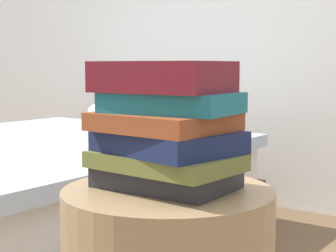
{
  "coord_description": "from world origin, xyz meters",
  "views": [
    {
      "loc": [
        0.62,
        -0.85,
        0.8
      ],
      "look_at": [
        0.0,
        0.0,
        0.68
      ],
      "focal_mm": 57.84,
      "sensor_mm": 36.0,
      "label": 1
    }
  ],
  "objects_px": {
    "bed": "(15,194)",
    "book_teal": "(171,103)",
    "book_navy": "(166,141)",
    "book_maroon": "(163,77)",
    "book_olive": "(164,161)",
    "book_charcoal": "(166,177)",
    "book_rust": "(163,122)"
  },
  "relations": [
    {
      "from": "book_olive",
      "to": "book_navy",
      "type": "relative_size",
      "value": 1.1
    },
    {
      "from": "book_olive",
      "to": "book_rust",
      "type": "relative_size",
      "value": 1.14
    },
    {
      "from": "book_charcoal",
      "to": "book_olive",
      "type": "bearing_deg",
      "value": -67.81
    },
    {
      "from": "bed",
      "to": "book_rust",
      "type": "height_order",
      "value": "book_rust"
    },
    {
      "from": "book_rust",
      "to": "book_olive",
      "type": "bearing_deg",
      "value": -41.19
    },
    {
      "from": "bed",
      "to": "book_maroon",
      "type": "xyz_separation_m",
      "value": [
        1.32,
        -0.66,
        0.55
      ]
    },
    {
      "from": "book_navy",
      "to": "book_maroon",
      "type": "relative_size",
      "value": 1.04
    },
    {
      "from": "book_charcoal",
      "to": "book_rust",
      "type": "distance_m",
      "value": 0.12
    },
    {
      "from": "bed",
      "to": "book_olive",
      "type": "distance_m",
      "value": 1.53
    },
    {
      "from": "bed",
      "to": "book_navy",
      "type": "bearing_deg",
      "value": -26.53
    },
    {
      "from": "bed",
      "to": "book_teal",
      "type": "height_order",
      "value": "book_teal"
    },
    {
      "from": "book_charcoal",
      "to": "book_olive",
      "type": "height_order",
      "value": "book_olive"
    },
    {
      "from": "book_charcoal",
      "to": "book_rust",
      "type": "bearing_deg",
      "value": -72.59
    },
    {
      "from": "book_olive",
      "to": "book_teal",
      "type": "bearing_deg",
      "value": 39.86
    },
    {
      "from": "book_rust",
      "to": "book_teal",
      "type": "height_order",
      "value": "book_teal"
    },
    {
      "from": "book_navy",
      "to": "book_rust",
      "type": "distance_m",
      "value": 0.04
    },
    {
      "from": "book_charcoal",
      "to": "book_navy",
      "type": "bearing_deg",
      "value": -55.89
    },
    {
      "from": "book_charcoal",
      "to": "book_maroon",
      "type": "bearing_deg",
      "value": -77.74
    },
    {
      "from": "book_navy",
      "to": "book_rust",
      "type": "xyz_separation_m",
      "value": [
        -0.0,
        -0.01,
        0.04
      ]
    },
    {
      "from": "book_navy",
      "to": "book_maroon",
      "type": "distance_m",
      "value": 0.13
    },
    {
      "from": "book_rust",
      "to": "book_charcoal",
      "type": "bearing_deg",
      "value": 112.88
    },
    {
      "from": "book_charcoal",
      "to": "book_navy",
      "type": "distance_m",
      "value": 0.08
    },
    {
      "from": "book_charcoal",
      "to": "book_teal",
      "type": "bearing_deg",
      "value": -28.47
    },
    {
      "from": "book_navy",
      "to": "book_teal",
      "type": "xyz_separation_m",
      "value": [
        0.01,
        -0.0,
        0.08
      ]
    },
    {
      "from": "book_navy",
      "to": "book_maroon",
      "type": "xyz_separation_m",
      "value": [
        -0.0,
        -0.01,
        0.13
      ]
    },
    {
      "from": "bed",
      "to": "book_maroon",
      "type": "height_order",
      "value": "book_maroon"
    },
    {
      "from": "book_charcoal",
      "to": "book_teal",
      "type": "height_order",
      "value": "book_teal"
    },
    {
      "from": "book_navy",
      "to": "book_teal",
      "type": "distance_m",
      "value": 0.08
    },
    {
      "from": "bed",
      "to": "book_rust",
      "type": "bearing_deg",
      "value": -26.78
    },
    {
      "from": "book_charcoal",
      "to": "book_maroon",
      "type": "distance_m",
      "value": 0.2
    },
    {
      "from": "bed",
      "to": "book_charcoal",
      "type": "distance_m",
      "value": 1.51
    },
    {
      "from": "bed",
      "to": "book_navy",
      "type": "xyz_separation_m",
      "value": [
        1.33,
        -0.66,
        0.42
      ]
    }
  ]
}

